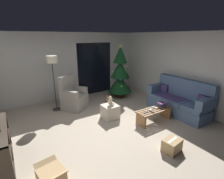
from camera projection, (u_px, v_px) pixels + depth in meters
The scene contains 21 objects.
ground_plane at pixel (114, 129), 4.45m from camera, with size 7.00×7.00×0.00m, color #B2A38E.
wall_back at pixel (71, 66), 6.53m from camera, with size 5.72×0.12×2.50m, color silver.
wall_right at pixel (186, 71), 5.54m from camera, with size 0.12×6.00×2.50m, color silver.
patio_door_frame at pixel (95, 68), 7.02m from camera, with size 1.60×0.02×2.20m, color silver.
patio_door_glass at pixel (95, 69), 7.03m from camera, with size 1.50×0.02×2.10m, color black.
couch at pixel (179, 101), 5.33m from camera, with size 0.81×1.95×1.08m.
coffee_table at pixel (154, 113), 4.79m from camera, with size 1.10×0.40×0.37m.
remote_graphite at pixel (146, 112), 4.56m from camera, with size 0.04×0.16×0.02m, color #333338.
remote_white at pixel (151, 110), 4.70m from camera, with size 0.04×0.16×0.02m, color silver.
remote_silver at pixel (155, 108), 4.84m from camera, with size 0.04×0.16×0.02m, color #ADADB2.
remote_black at pixel (152, 112), 4.59m from camera, with size 0.04×0.16×0.02m, color black.
book_stack at pixel (162, 104), 4.93m from camera, with size 0.28×0.22×0.13m.
cell_phone at pixel (161, 102), 4.92m from camera, with size 0.07×0.14×0.01m, color black.
christmas_tree at pixel (120, 74), 6.63m from camera, with size 0.94×0.94×2.07m.
armchair at pixel (73, 97), 5.63m from camera, with size 0.95×0.96×1.13m.
floor_lamp at pixel (52, 65), 5.19m from camera, with size 0.32×0.32×1.78m.
ottoman at pixel (110, 112), 5.01m from camera, with size 0.44×0.44×0.41m, color beige.
teddy_bear_cream at pixel (110, 101), 4.91m from camera, with size 0.22×0.21×0.29m.
teddy_bear_honey_by_tree at pixel (107, 100), 6.19m from camera, with size 0.21×0.22×0.29m.
cardboard_box_open_near_shelf at pixel (51, 177), 2.76m from camera, with size 0.46×0.58×0.33m.
cardboard_box_taped_mid_floor at pixel (172, 145), 3.58m from camera, with size 0.42×0.35×0.27m.
Camera 1 is at (-2.14, -3.28, 2.35)m, focal length 26.99 mm.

